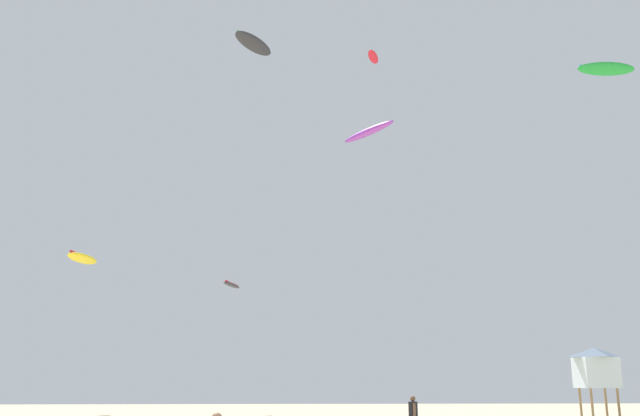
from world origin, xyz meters
name	(u,v)px	position (x,y,z in m)	size (l,w,h in m)	color
person_midground	(413,413)	(3.71, 17.95, 0.99)	(0.38, 0.56, 1.69)	teal
lifeguard_tower	(596,367)	(16.10, 27.76, 3.05)	(2.30, 2.30, 4.15)	#8C704C
kite_aloft_0	(373,57)	(4.93, 36.68, 26.68)	(1.42, 2.45, 0.39)	red
kite_aloft_1	(83,258)	(-17.52, 41.94, 11.55)	(1.98, 4.64, 0.74)	yellow
kite_aloft_2	(253,44)	(-4.33, 36.09, 27.27)	(3.40, 4.05, 1.04)	#2D2D33
kite_aloft_4	(368,132)	(1.74, 15.41, 12.37)	(2.41, 3.03, 0.60)	purple
kite_aloft_5	(232,285)	(-5.77, 40.67, 9.38)	(1.58, 3.06, 0.49)	#2D2D33
kite_aloft_7	(606,69)	(20.34, 30.89, 23.23)	(4.03, 1.20, 0.89)	green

